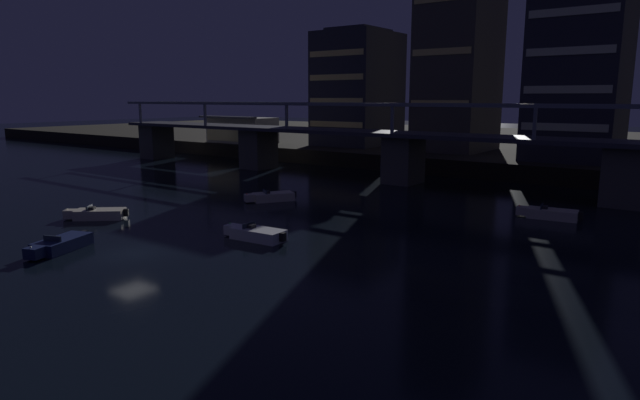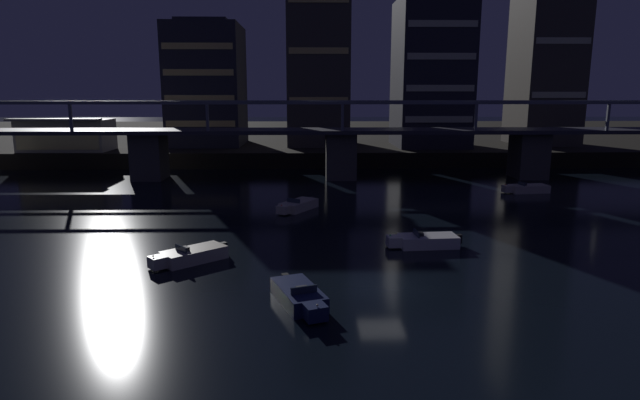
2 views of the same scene
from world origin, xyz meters
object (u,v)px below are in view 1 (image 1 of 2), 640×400
object	(u,v)px
tower_west_low	(358,89)
tower_central	(579,71)
river_bridge	(404,148)
speedboat_mid_center	(550,214)
speedboat_near_center	(60,244)
speedboat_mid_left	(97,214)
waterfront_pavilion	(242,130)
tower_west_tall	(460,29)
speedboat_near_left	(271,197)
speedboat_near_right	(256,234)

from	to	relation	value
tower_west_low	tower_central	bearing A→B (deg)	-4.56
river_bridge	speedboat_mid_center	xyz separation A→B (m)	(19.07, -9.93, -3.73)
speedboat_near_center	speedboat_mid_center	world-z (taller)	same
tower_central	speedboat_near_center	bearing A→B (deg)	-108.53
tower_central	speedboat_mid_left	xyz separation A→B (m)	(-26.12, -50.46, -12.85)
waterfront_pavilion	tower_west_tall	bearing A→B (deg)	14.19
river_bridge	tower_central	size ratio (longest dim) A/B	4.40
river_bridge	speedboat_near_left	world-z (taller)	river_bridge
speedboat_near_right	speedboat_mid_center	size ratio (longest dim) A/B	1.00
river_bridge	tower_west_low	xyz separation A→B (m)	(-19.66, 20.65, 7.34)
tower_west_tall	speedboat_mid_center	bearing A→B (deg)	-55.25
tower_west_low	speedboat_near_left	xyz separation A→B (m)	(14.69, -38.53, -11.07)
tower_central	speedboat_mid_center	distance (m)	30.96
speedboat_near_left	river_bridge	bearing A→B (deg)	74.48
tower_central	speedboat_near_right	xyz separation A→B (m)	(-10.80, -47.53, -12.85)
speedboat_mid_left	speedboat_mid_center	size ratio (longest dim) A/B	0.87
speedboat_near_center	speedboat_mid_left	distance (m)	9.75
tower_central	waterfront_pavilion	xyz separation A→B (m)	(-52.96, -5.99, -8.82)
river_bridge	waterfront_pavilion	size ratio (longest dim) A/B	7.96
waterfront_pavilion	speedboat_near_right	world-z (taller)	waterfront_pavilion
tower_west_tall	speedboat_near_left	size ratio (longest dim) A/B	7.43
tower_west_tall	speedboat_near_center	distance (m)	63.53
tower_west_tall	tower_central	bearing A→B (deg)	-10.14
speedboat_near_center	speedboat_near_left	bearing A→B (deg)	91.36
speedboat_near_left	speedboat_mid_left	size ratio (longest dim) A/B	1.05
tower_central	speedboat_near_left	size ratio (longest dim) A/B	4.67
tower_central	tower_west_tall	bearing A→B (deg)	169.86
speedboat_mid_left	river_bridge	bearing A→B (deg)	70.79
speedboat_mid_center	speedboat_near_left	bearing A→B (deg)	-161.71
river_bridge	speedboat_mid_left	distance (m)	34.68
speedboat_mid_left	tower_central	bearing A→B (deg)	62.64
speedboat_near_right	tower_west_tall	bearing A→B (deg)	97.15
tower_west_low	tower_west_tall	size ratio (longest dim) A/B	0.53
tower_west_tall	waterfront_pavilion	xyz separation A→B (m)	(-35.82, -9.06, -15.45)
speedboat_near_right	speedboat_mid_center	distance (m)	24.81
speedboat_near_left	tower_central	bearing A→B (deg)	61.12
tower_west_tall	speedboat_near_right	xyz separation A→B (m)	(6.34, -50.59, -19.47)
tower_west_low	tower_central	distance (m)	34.59
tower_west_low	tower_central	xyz separation A→B (m)	(34.43, -2.75, 1.78)
tower_west_low	tower_west_tall	bearing A→B (deg)	1.06
speedboat_near_center	speedboat_near_right	distance (m)	12.96
waterfront_pavilion	speedboat_mid_left	size ratio (longest dim) A/B	2.72
river_bridge	speedboat_near_center	world-z (taller)	river_bridge
tower_west_low	speedboat_mid_left	distance (m)	54.98
waterfront_pavilion	speedboat_near_left	xyz separation A→B (m)	(33.22, -29.79, -4.02)
tower_west_low	waterfront_pavilion	bearing A→B (deg)	-154.76
tower_central	speedboat_near_right	size ratio (longest dim) A/B	4.29
river_bridge	tower_west_tall	xyz separation A→B (m)	(-2.37, 20.97, 15.75)
speedboat_near_left	speedboat_near_right	distance (m)	14.76
speedboat_near_left	tower_west_low	bearing A→B (deg)	110.87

